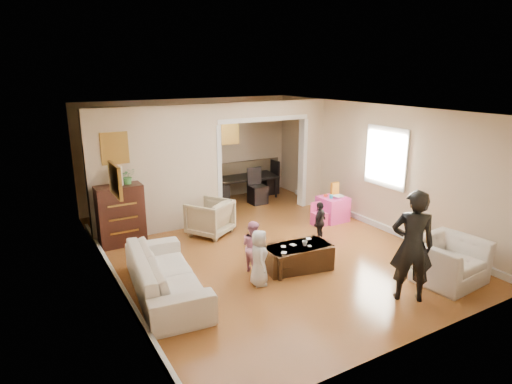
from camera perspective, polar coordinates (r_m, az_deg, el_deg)
floor at (r=8.30m, az=0.70°, el=-7.32°), size 7.00×7.00×0.00m
partition_left at (r=8.95m, az=-12.88°, el=2.75°), size 2.75×0.18×2.60m
partition_right at (r=10.70m, az=7.22°, el=5.12°), size 0.55×0.18×2.60m
partition_header at (r=9.78m, az=0.89°, el=10.91°), size 2.22×0.18×0.35m
window_pane at (r=9.22m, az=16.84°, el=4.43°), size 0.03×0.95×1.10m
framed_art_partition at (r=8.55m, az=-18.19°, el=5.52°), size 0.45×0.03×0.55m
framed_art_sofa_wall at (r=6.25m, az=-18.13°, el=1.50°), size 0.03×0.55×0.40m
framed_art_alcove at (r=11.29m, az=-3.45°, el=7.83°), size 0.45×0.03×0.55m
sofa at (r=6.69m, az=-11.83°, el=-10.53°), size 1.14×2.35×0.66m
armchair_back at (r=8.87m, az=-6.13°, el=-3.38°), size 1.07×1.08×0.72m
armchair_front at (r=7.57m, az=24.01°, el=-8.31°), size 1.13×1.01×0.69m
dresser at (r=8.67m, az=-17.50°, el=-2.90°), size 0.86×0.48×1.18m
table_lamp at (r=8.47m, az=-17.92°, el=2.04°), size 0.22×0.22×0.36m
potted_plant at (r=8.52m, az=-16.60°, el=2.02°), size 0.27×0.23×0.30m
coffee_table at (r=7.42m, az=5.54°, el=-8.56°), size 1.19×0.75×0.42m
coffee_cup at (r=7.34m, az=6.46°, el=-6.75°), size 0.11×0.11×0.08m
play_table at (r=9.80m, az=10.09°, el=-2.20°), size 0.58×0.58×0.54m
cereal_box at (r=9.83m, az=10.37°, el=0.41°), size 0.20×0.07×0.30m
cyan_cup at (r=9.61m, az=9.91°, el=-0.60°), size 0.08×0.08×0.08m
toy_block at (r=9.73m, az=9.18°, el=-0.46°), size 0.10×0.08×0.05m
play_bowl at (r=9.66m, az=10.86°, el=-0.64°), size 0.24×0.24×0.06m
dining_table at (r=11.42m, az=-1.42°, el=0.72°), size 1.74×1.12×0.58m
adult_person at (r=6.60m, az=19.95°, el=-6.72°), size 0.73×0.69×1.68m
child_kneel_a at (r=6.78m, az=0.41°, el=-8.68°), size 0.42×0.51×0.90m
child_kneel_b at (r=7.21m, az=-0.38°, el=-7.21°), size 0.40×0.48×0.88m
child_toddler at (r=8.49m, az=8.42°, el=-3.96°), size 0.52×0.41×0.83m
craft_papers at (r=7.34m, az=5.19°, el=-7.05°), size 0.82×0.41×0.00m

